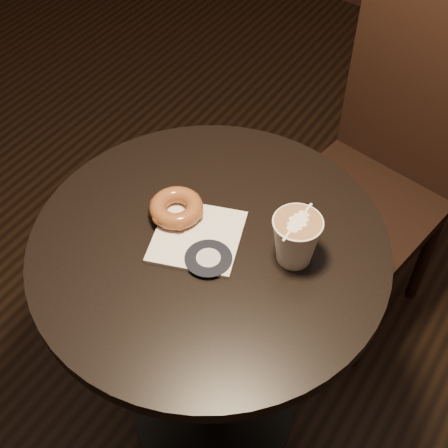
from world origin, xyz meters
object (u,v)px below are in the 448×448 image
object	(u,v)px
cafe_table	(211,301)
latte_cup	(296,240)
pastry_bag	(197,237)
doughnut	(176,208)
chair	(387,159)

from	to	relation	value
cafe_table	latte_cup	size ratio (longest dim) A/B	7.32
cafe_table	pastry_bag	xyz separation A→B (m)	(-0.03, -0.00, 0.20)
pastry_bag	doughnut	size ratio (longest dim) A/B	1.54
chair	pastry_bag	xyz separation A→B (m)	(-0.16, -0.64, 0.21)
chair	pastry_bag	bearing A→B (deg)	-95.23
cafe_table	doughnut	size ratio (longest dim) A/B	7.01
pastry_bag	doughnut	xyz separation A→B (m)	(-0.07, 0.02, 0.02)
latte_cup	cafe_table	bearing A→B (deg)	-159.56
doughnut	cafe_table	bearing A→B (deg)	-13.10
cafe_table	chair	xyz separation A→B (m)	(0.14, 0.63, -0.00)
pastry_bag	latte_cup	bearing A→B (deg)	-1.29
latte_cup	pastry_bag	bearing A→B (deg)	-161.55
doughnut	latte_cup	xyz separation A→B (m)	(0.24, 0.04, 0.03)
cafe_table	chair	bearing A→B (deg)	77.88
cafe_table	pastry_bag	world-z (taller)	pastry_bag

